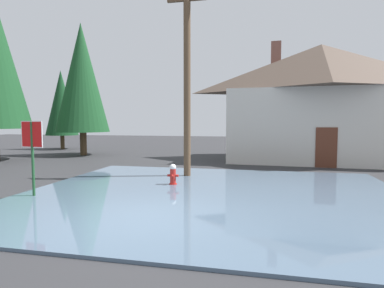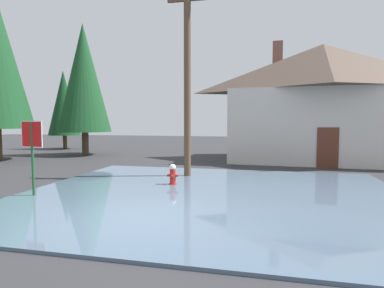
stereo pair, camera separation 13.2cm
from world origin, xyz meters
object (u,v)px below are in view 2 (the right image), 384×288
object	(u,v)px
fire_hydrant	(173,175)
utility_pole	(187,78)
stop_sign_near	(32,143)
pine_tree_mid_left	(84,78)
pine_tree_tall_left	(64,103)
house	(322,101)

from	to	relation	value
fire_hydrant	utility_pole	world-z (taller)	utility_pole
stop_sign_near	utility_pole	xyz separation A→B (m)	(3.73, 4.39, 2.37)
stop_sign_near	fire_hydrant	xyz separation A→B (m)	(3.64, 2.53, -1.27)
fire_hydrant	stop_sign_near	bearing A→B (deg)	-145.14
stop_sign_near	pine_tree_mid_left	bearing A→B (deg)	114.34
stop_sign_near	fire_hydrant	size ratio (longest dim) A/B	2.91
pine_tree_tall_left	pine_tree_mid_left	bearing A→B (deg)	-42.22
stop_sign_near	fire_hydrant	distance (m)	4.61
fire_hydrant	pine_tree_mid_left	world-z (taller)	pine_tree_mid_left
utility_pole	house	bearing A→B (deg)	47.65
pine_tree_mid_left	pine_tree_tall_left	bearing A→B (deg)	137.78
fire_hydrant	house	world-z (taller)	house
fire_hydrant	house	xyz separation A→B (m)	(6.34, 8.71, 3.06)
utility_pole	house	size ratio (longest dim) A/B	0.70
house	pine_tree_mid_left	distance (m)	15.13
fire_hydrant	pine_tree_mid_left	size ratio (longest dim) A/B	0.09
utility_pole	pine_tree_mid_left	xyz separation A→B (m)	(-8.78, 6.78, 1.14)
house	pine_tree_tall_left	xyz separation A→B (m)	(-19.21, 3.72, 0.31)
stop_sign_near	pine_tree_tall_left	bearing A→B (deg)	121.69
fire_hydrant	utility_pole	xyz separation A→B (m)	(0.09, 1.86, 3.64)
pine_tree_tall_left	pine_tree_mid_left	distance (m)	5.82
pine_tree_tall_left	house	bearing A→B (deg)	-10.95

